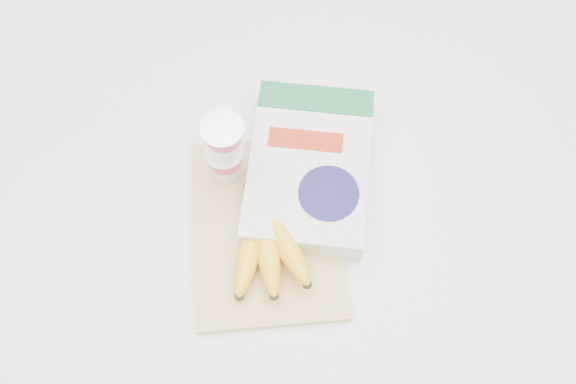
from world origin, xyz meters
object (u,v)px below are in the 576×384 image
at_px(bananas, 267,241).
at_px(cereal_box, 309,168).
at_px(cutting_board, 267,228).
at_px(table, 257,269).
at_px(yogurt_stack, 225,150).

distance_m(bananas, cereal_box, 0.14).
bearing_deg(bananas, cutting_board, 77.09).
bearing_deg(bananas, table, 91.40).
distance_m(table, cereal_box, 0.55).
bearing_deg(table, cutting_board, -84.53).
xyz_separation_m(bananas, yogurt_stack, (-0.03, 0.13, 0.05)).
height_order(table, yogurt_stack, yogurt_stack).
distance_m(cutting_board, bananas, 0.04).
bearing_deg(cereal_box, table, 179.32).
relative_size(table, cutting_board, 4.53).
xyz_separation_m(cutting_board, yogurt_stack, (-0.04, 0.10, 0.08)).
distance_m(cutting_board, cereal_box, 0.11).
height_order(bananas, cereal_box, bananas).
bearing_deg(yogurt_stack, bananas, -77.90).
height_order(yogurt_stack, cereal_box, yogurt_stack).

